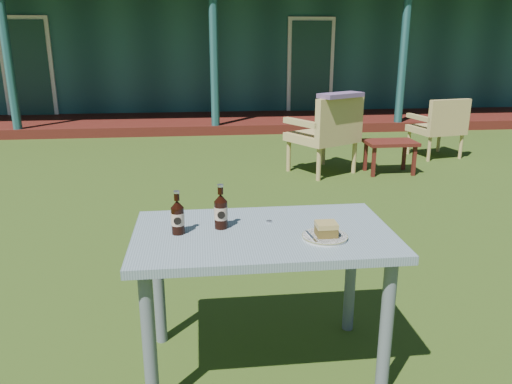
{
  "coord_description": "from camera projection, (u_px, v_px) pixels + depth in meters",
  "views": [
    {
      "loc": [
        -0.28,
        -3.74,
        1.57
      ],
      "look_at": [
        0.0,
        -1.3,
        0.82
      ],
      "focal_mm": 35.0,
      "sensor_mm": 36.0,
      "label": 1
    }
  ],
  "objects": [
    {
      "name": "fork",
      "position": [
        311.0,
        237.0,
        2.21
      ],
      "size": [
        0.03,
        0.14,
        0.0
      ],
      "primitive_type": "cube",
      "rotation": [
        0.0,
        0.0,
        0.12
      ],
      "color": "silver",
      "rests_on": "plate"
    },
    {
      "name": "cafe_table",
      "position": [
        263.0,
        251.0,
        2.34
      ],
      "size": [
        1.2,
        0.7,
        0.72
      ],
      "color": "slate",
      "rests_on": "ground"
    },
    {
      "name": "ground",
      "position": [
        238.0,
        242.0,
        4.04
      ],
      "size": [
        80.0,
        80.0,
        0.0
      ],
      "primitive_type": "plane",
      "color": "#334916"
    },
    {
      "name": "armchair_left",
      "position": [
        328.0,
        131.0,
        5.95
      ],
      "size": [
        0.93,
        0.91,
        0.94
      ],
      "color": "tan",
      "rests_on": "ground"
    },
    {
      "name": "armchair_right",
      "position": [
        440.0,
        125.0,
        6.8
      ],
      "size": [
        0.7,
        0.67,
        0.82
      ],
      "color": "tan",
      "rests_on": "ground"
    },
    {
      "name": "cake_slice",
      "position": [
        326.0,
        229.0,
        2.22
      ],
      "size": [
        0.09,
        0.09,
        0.06
      ],
      "color": "#504019",
      "rests_on": "plate"
    },
    {
      "name": "pavilion",
      "position": [
        208.0,
        38.0,
        12.49
      ],
      "size": [
        15.8,
        8.3,
        3.45
      ],
      "color": "#1C484A",
      "rests_on": "ground"
    },
    {
      "name": "floral_throw",
      "position": [
        341.0,
        95.0,
        5.68
      ],
      "size": [
        0.59,
        0.47,
        0.05
      ],
      "primitive_type": "cube",
      "rotation": [
        0.0,
        0.0,
        3.66
      ],
      "color": "#664B76",
      "rests_on": "armchair_left"
    },
    {
      "name": "cola_bottle_near",
      "position": [
        221.0,
        211.0,
        2.33
      ],
      "size": [
        0.06,
        0.07,
        0.21
      ],
      "color": "black",
      "rests_on": "cafe_table"
    },
    {
      "name": "bottle_cap",
      "position": [
        269.0,
        222.0,
        2.43
      ],
      "size": [
        0.03,
        0.03,
        0.01
      ],
      "primitive_type": "cylinder",
      "color": "silver",
      "rests_on": "cafe_table"
    },
    {
      "name": "cola_bottle_far",
      "position": [
        178.0,
        217.0,
        2.26
      ],
      "size": [
        0.06,
        0.06,
        0.2
      ],
      "color": "black",
      "rests_on": "cafe_table"
    },
    {
      "name": "side_table",
      "position": [
        390.0,
        146.0,
        6.03
      ],
      "size": [
        0.6,
        0.4,
        0.4
      ],
      "color": "#4A1712",
      "rests_on": "ground"
    },
    {
      "name": "plate",
      "position": [
        325.0,
        237.0,
        2.23
      ],
      "size": [
        0.2,
        0.2,
        0.01
      ],
      "color": "silver",
      "rests_on": "cafe_table"
    }
  ]
}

